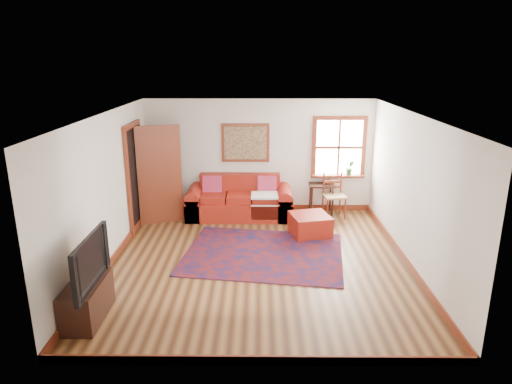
{
  "coord_description": "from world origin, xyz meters",
  "views": [
    {
      "loc": [
        0.01,
        -7.14,
        3.37
      ],
      "look_at": [
        -0.05,
        0.6,
        1.06
      ],
      "focal_mm": 32.0,
      "sensor_mm": 36.0,
      "label": 1
    }
  ],
  "objects_px": {
    "side_table": "(322,189)",
    "ladder_back_chair": "(334,193)",
    "red_ottoman": "(310,225)",
    "media_cabinet": "(87,301)",
    "red_leather_sofa": "(240,203)"
  },
  "relations": [
    {
      "from": "side_table",
      "to": "ladder_back_chair",
      "type": "height_order",
      "value": "ladder_back_chair"
    },
    {
      "from": "red_leather_sofa",
      "to": "ladder_back_chair",
      "type": "height_order",
      "value": "ladder_back_chair"
    },
    {
      "from": "red_ottoman",
      "to": "ladder_back_chair",
      "type": "relative_size",
      "value": 0.74
    },
    {
      "from": "red_leather_sofa",
      "to": "media_cabinet",
      "type": "distance_m",
      "value": 4.5
    },
    {
      "from": "red_ottoman",
      "to": "media_cabinet",
      "type": "height_order",
      "value": "media_cabinet"
    },
    {
      "from": "red_leather_sofa",
      "to": "red_ottoman",
      "type": "xyz_separation_m",
      "value": [
        1.42,
        -1.07,
        -0.09
      ]
    },
    {
      "from": "side_table",
      "to": "media_cabinet",
      "type": "bearing_deg",
      "value": -130.26
    },
    {
      "from": "media_cabinet",
      "to": "side_table",
      "type": "bearing_deg",
      "value": 49.74
    },
    {
      "from": "side_table",
      "to": "ladder_back_chair",
      "type": "xyz_separation_m",
      "value": [
        0.23,
        -0.22,
        -0.02
      ]
    },
    {
      "from": "side_table",
      "to": "ladder_back_chair",
      "type": "bearing_deg",
      "value": -43.91
    },
    {
      "from": "red_leather_sofa",
      "to": "red_ottoman",
      "type": "distance_m",
      "value": 1.78
    },
    {
      "from": "red_ottoman",
      "to": "ladder_back_chair",
      "type": "xyz_separation_m",
      "value": [
        0.61,
        1.07,
        0.32
      ]
    },
    {
      "from": "red_leather_sofa",
      "to": "media_cabinet",
      "type": "relative_size",
      "value": 2.38
    },
    {
      "from": "ladder_back_chair",
      "to": "media_cabinet",
      "type": "distance_m",
      "value": 5.65
    },
    {
      "from": "media_cabinet",
      "to": "red_ottoman",
      "type": "bearing_deg",
      "value": 42.76
    }
  ]
}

